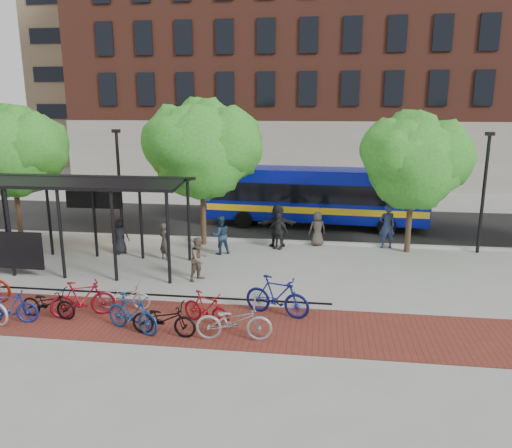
# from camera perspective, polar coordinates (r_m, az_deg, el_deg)

# --- Properties ---
(ground) EXTENTS (160.00, 160.00, 0.00)m
(ground) POSITION_cam_1_polar(r_m,az_deg,el_deg) (19.30, 0.44, -5.29)
(ground) COLOR #9E9E99
(ground) RESTS_ON ground
(asphalt_street) EXTENTS (160.00, 8.00, 0.01)m
(asphalt_street) POSITION_cam_1_polar(r_m,az_deg,el_deg) (26.95, 2.61, 0.19)
(asphalt_street) COLOR black
(asphalt_street) RESTS_ON ground
(curb) EXTENTS (160.00, 0.25, 0.12)m
(curb) POSITION_cam_1_polar(r_m,az_deg,el_deg) (23.08, 1.71, -1.96)
(curb) COLOR #B7B7B2
(curb) RESTS_ON ground
(brick_strip) EXTENTS (24.00, 3.00, 0.01)m
(brick_strip) POSITION_cam_1_polar(r_m,az_deg,el_deg) (15.15, -9.72, -10.95)
(brick_strip) COLOR maroon
(brick_strip) RESTS_ON ground
(bike_rack_rail) EXTENTS (12.00, 0.05, 0.95)m
(bike_rack_rail) POSITION_cam_1_polar(r_m,az_deg,el_deg) (16.34, -13.18, -9.27)
(bike_rack_rail) COLOR black
(bike_rack_rail) RESTS_ON ground
(building_brick) EXTENTS (55.00, 14.00, 20.00)m
(building_brick) POSITION_cam_1_polar(r_m,az_deg,el_deg) (44.93, 18.48, 17.73)
(building_brick) COLOR brown
(building_brick) RESTS_ON ground
(building_tower) EXTENTS (22.00, 22.00, 30.00)m
(building_tower) POSITION_cam_1_polar(r_m,az_deg,el_deg) (61.55, -10.37, 21.57)
(building_tower) COLOR #7A664C
(building_tower) RESTS_ON ground
(bus_shelter) EXTENTS (10.60, 3.07, 3.60)m
(bus_shelter) POSITION_cam_1_polar(r_m,az_deg,el_deg) (20.75, -22.65, 3.54)
(bus_shelter) COLOR black
(bus_shelter) RESTS_ON ground
(tree_a) EXTENTS (4.90, 4.00, 6.18)m
(tree_a) POSITION_cam_1_polar(r_m,az_deg,el_deg) (25.83, -25.96, 7.79)
(tree_a) COLOR #382619
(tree_a) RESTS_ON ground
(tree_b) EXTENTS (5.15, 4.20, 6.47)m
(tree_b) POSITION_cam_1_polar(r_m,az_deg,el_deg) (22.16, -5.98, 8.90)
(tree_b) COLOR #382619
(tree_b) RESTS_ON ground
(tree_c) EXTENTS (4.66, 3.80, 5.92)m
(tree_c) POSITION_cam_1_polar(r_m,az_deg,el_deg) (21.90, 17.77, 7.21)
(tree_c) COLOR #382619
(tree_c) RESTS_ON ground
(lamp_post_left) EXTENTS (0.35, 0.20, 5.12)m
(lamp_post_left) POSITION_cam_1_polar(r_m,az_deg,el_deg) (23.88, -15.36, 4.68)
(lamp_post_left) COLOR black
(lamp_post_left) RESTS_ON ground
(lamp_post_right) EXTENTS (0.35, 0.20, 5.12)m
(lamp_post_right) POSITION_cam_1_polar(r_m,az_deg,el_deg) (22.98, 24.60, 3.60)
(lamp_post_right) COLOR black
(lamp_post_right) RESTS_ON ground
(bus) EXTENTS (11.29, 3.20, 3.01)m
(bus) POSITION_cam_1_polar(r_m,az_deg,el_deg) (25.97, 6.87, 3.48)
(bus) COLOR #08139C
(bus) RESTS_ON ground
(bike_3) EXTENTS (1.73, 0.82, 1.00)m
(bike_3) POSITION_cam_1_polar(r_m,az_deg,el_deg) (16.31, -26.42, -8.54)
(bike_3) COLOR navy
(bike_3) RESTS_ON ground
(bike_4) EXTENTS (1.82, 0.77, 0.93)m
(bike_4) POSITION_cam_1_polar(r_m,az_deg,el_deg) (16.25, -22.66, -8.35)
(bike_4) COLOR black
(bike_4) RESTS_ON ground
(bike_5) EXTENTS (1.94, 1.24, 1.13)m
(bike_5) POSITION_cam_1_polar(r_m,az_deg,el_deg) (15.95, -19.20, -8.07)
(bike_5) COLOR maroon
(bike_5) RESTS_ON ground
(bike_6) EXTENTS (1.68, 0.65, 0.87)m
(bike_6) POSITION_cam_1_polar(r_m,az_deg,el_deg) (16.17, -14.83, -7.94)
(bike_6) COLOR #A0A0A2
(bike_6) RESTS_ON ground
(bike_7) EXTENTS (1.89, 1.18, 1.10)m
(bike_7) POSITION_cam_1_polar(r_m,az_deg,el_deg) (14.55, -13.97, -9.88)
(bike_7) COLOR navy
(bike_7) RESTS_ON ground
(bike_8) EXTENTS (1.90, 0.78, 0.97)m
(bike_8) POSITION_cam_1_polar(r_m,az_deg,el_deg) (14.17, -10.50, -10.63)
(bike_8) COLOR black
(bike_8) RESTS_ON ground
(bike_9) EXTENTS (1.68, 1.08, 0.98)m
(bike_9) POSITION_cam_1_polar(r_m,az_deg,el_deg) (14.69, -5.69, -9.55)
(bike_9) COLOR maroon
(bike_9) RESTS_ON ground
(bike_10) EXTENTS (2.14, 0.92, 1.09)m
(bike_10) POSITION_cam_1_polar(r_m,az_deg,el_deg) (13.70, -2.54, -11.01)
(bike_10) COLOR gray
(bike_10) RESTS_ON ground
(bike_11) EXTENTS (2.14, 1.15, 1.24)m
(bike_11) POSITION_cam_1_polar(r_m,az_deg,el_deg) (15.15, 2.42, -8.23)
(bike_11) COLOR navy
(bike_11) RESTS_ON ground
(pedestrian_0) EXTENTS (0.92, 0.92, 1.61)m
(pedestrian_0) POSITION_cam_1_polar(r_m,az_deg,el_deg) (21.96, -15.33, -1.25)
(pedestrian_0) COLOR black
(pedestrian_0) RESTS_ON ground
(pedestrian_1) EXTENTS (0.68, 0.61, 1.55)m
(pedestrian_1) POSITION_cam_1_polar(r_m,az_deg,el_deg) (20.72, -10.40, -1.95)
(pedestrian_1) COLOR #37322C
(pedestrian_1) RESTS_ON ground
(pedestrian_2) EXTENTS (1.01, 0.94, 1.66)m
(pedestrian_2) POSITION_cam_1_polar(r_m,az_deg,el_deg) (21.17, -4.09, -1.27)
(pedestrian_2) COLOR #21354D
(pedestrian_2) RESTS_ON ground
(pedestrian_4) EXTENTS (1.01, 0.71, 1.59)m
(pedestrian_4) POSITION_cam_1_polar(r_m,az_deg,el_deg) (21.90, 2.56, -0.84)
(pedestrian_4) COLOR #272727
(pedestrian_4) RESTS_ON ground
(pedestrian_5) EXTENTS (1.86, 0.89, 1.93)m
(pedestrian_5) POSITION_cam_1_polar(r_m,az_deg,el_deg) (22.22, 2.50, -0.17)
(pedestrian_5) COLOR black
(pedestrian_5) RESTS_ON ground
(pedestrian_6) EXTENTS (0.88, 0.72, 1.56)m
(pedestrian_6) POSITION_cam_1_polar(r_m,az_deg,el_deg) (22.57, 7.03, -0.52)
(pedestrian_6) COLOR #483F39
(pedestrian_6) RESTS_ON ground
(pedestrian_7) EXTENTS (0.81, 0.62, 1.97)m
(pedestrian_7) POSITION_cam_1_polar(r_m,az_deg,el_deg) (22.71, 14.73, -0.25)
(pedestrian_7) COLOR navy
(pedestrian_7) RESTS_ON ground
(pedestrian_8) EXTENTS (0.94, 0.98, 1.60)m
(pedestrian_8) POSITION_cam_1_polar(r_m,az_deg,el_deg) (18.13, -6.51, -3.97)
(pedestrian_8) COLOR brown
(pedestrian_8) RESTS_ON ground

